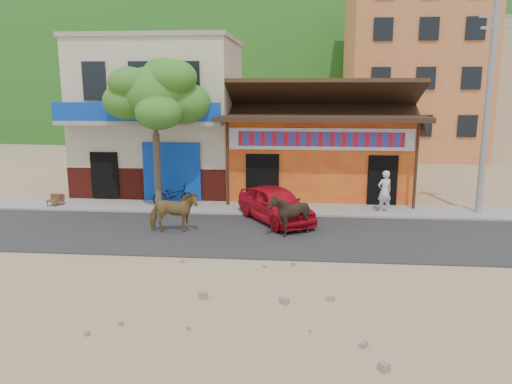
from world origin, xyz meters
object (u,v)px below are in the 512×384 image
(utility_pole, at_px, (487,110))
(red_car, at_px, (275,204))
(tree, at_px, (156,134))
(cow_tan, at_px, (174,212))
(pedestrian, at_px, (385,191))
(cafe_chair_right, at_px, (53,195))
(cow_dark, at_px, (289,215))
(scooter, at_px, (174,195))
(cafe_chair_left, at_px, (59,195))

(utility_pole, bearing_deg, red_car, -167.31)
(tree, distance_m, cow_tan, 4.35)
(tree, distance_m, utility_pole, 12.84)
(pedestrian, xyz_separation_m, cafe_chair_right, (-13.50, -0.18, -0.38))
(tree, bearing_deg, cow_tan, -65.84)
(cow_tan, relative_size, cow_dark, 1.15)
(utility_pole, height_order, cow_dark, utility_pole)
(tree, bearing_deg, scooter, 12.50)
(tree, xyz_separation_m, cow_tan, (1.49, -3.32, -2.38))
(utility_pole, xyz_separation_m, red_car, (-7.90, -1.78, -3.42))
(cow_tan, distance_m, cow_dark, 3.97)
(scooter, relative_size, cafe_chair_left, 2.20)
(cafe_chair_left, bearing_deg, red_car, -18.62)
(utility_pole, height_order, scooter, utility_pole)
(cafe_chair_left, bearing_deg, tree, -8.26)
(scooter, bearing_deg, cafe_chair_left, 87.20)
(red_car, bearing_deg, pedestrian, -12.55)
(tree, bearing_deg, red_car, -17.86)
(utility_pole, height_order, cafe_chair_right, utility_pole)
(red_car, bearing_deg, tree, 130.22)
(cow_dark, bearing_deg, cow_tan, -84.37)
(tree, distance_m, cow_dark, 6.83)
(utility_pole, distance_m, cafe_chair_left, 17.43)
(cow_dark, relative_size, red_car, 0.37)
(utility_pole, relative_size, cow_tan, 4.81)
(utility_pole, bearing_deg, cow_tan, -162.71)
(cafe_chair_right, bearing_deg, red_car, -3.65)
(pedestrian, distance_m, cafe_chair_right, 13.51)
(tree, xyz_separation_m, utility_pole, (12.80, 0.20, 1.00))
(cafe_chair_left, distance_m, cafe_chair_right, 0.26)
(tree, xyz_separation_m, red_car, (4.90, -1.58, -2.42))
(utility_pole, bearing_deg, pedestrian, -175.33)
(tree, relative_size, cafe_chair_right, 6.75)
(tree, xyz_separation_m, pedestrian, (9.10, -0.10, -2.17))
(cow_dark, bearing_deg, red_car, -156.40)
(cow_dark, distance_m, scooter, 5.98)
(cow_dark, distance_m, red_car, 1.86)
(scooter, distance_m, pedestrian, 8.51)
(cow_dark, xyz_separation_m, pedestrian, (3.64, 3.25, 0.18))
(cow_tan, bearing_deg, cafe_chair_right, 49.86)
(pedestrian, bearing_deg, cow_tan, -0.93)
(tree, bearing_deg, utility_pole, 0.90)
(cow_tan, relative_size, scooter, 0.95)
(utility_pole, distance_m, red_car, 8.79)
(tree, height_order, pedestrian, tree)
(scooter, distance_m, cafe_chair_right, 5.02)
(pedestrian, bearing_deg, tree, -24.50)
(tree, xyz_separation_m, scooter, (0.60, 0.13, -2.54))
(cow_tan, relative_size, pedestrian, 1.00)
(pedestrian, bearing_deg, cafe_chair_right, -23.11)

